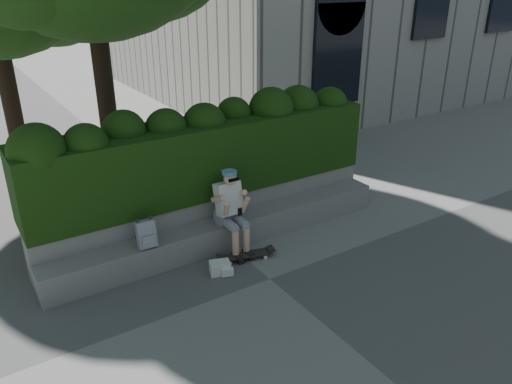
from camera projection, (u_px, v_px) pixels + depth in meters
ground at (270, 279)px, 7.41m from camera, size 80.00×80.00×0.00m
bench_ledge at (228, 232)px, 8.28m from camera, size 6.00×0.45×0.45m
planter_wall at (214, 213)px, 8.59m from camera, size 6.00×0.50×0.75m
hedge at (205, 156)px, 8.37m from camera, size 6.00×1.00×1.20m
person at (231, 208)px, 7.91m from camera, size 0.40×0.76×1.38m
skateboard at (246, 255)px, 7.90m from camera, size 0.86×0.40×0.09m
backpack_plaid at (146, 234)px, 7.33m from camera, size 0.29×0.17×0.41m
backpack_ground at (220, 268)px, 7.52m from camera, size 0.35×0.30×0.19m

